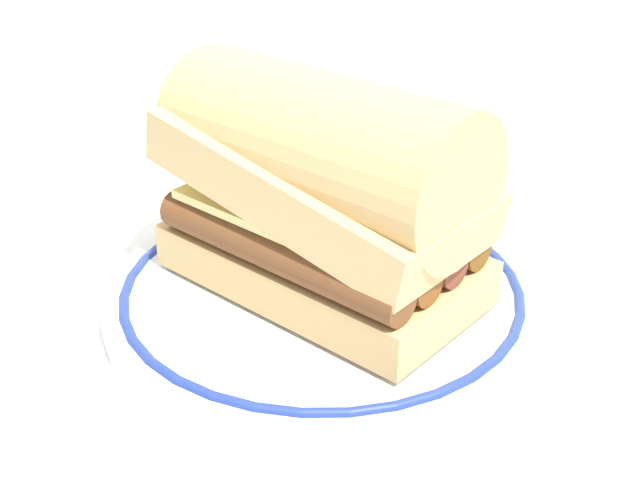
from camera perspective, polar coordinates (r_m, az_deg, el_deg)
The scene contains 4 objects.
ground_plane at distance 0.50m, azimuth -1.49°, elevation -4.12°, with size 1.50×1.50×0.00m, color white.
plate at distance 0.49m, azimuth 0.00°, elevation -3.84°, with size 0.25×0.25×0.01m.
sausage_sandwich at distance 0.46m, azimuth 0.00°, elevation 3.47°, with size 0.21×0.16×0.12m.
salt_shaker at distance 0.70m, azimuth -1.86°, elevation 9.40°, with size 0.03×0.03×0.08m.
Camera 1 is at (0.13, -0.40, 0.27)m, focal length 46.81 mm.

